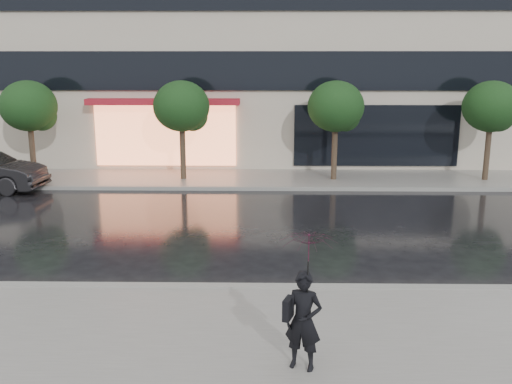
{
  "coord_description": "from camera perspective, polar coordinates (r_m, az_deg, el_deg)",
  "views": [
    {
      "loc": [
        0.26,
        -12.28,
        4.83
      ],
      "look_at": [
        0.03,
        2.26,
        1.4
      ],
      "focal_mm": 40.0,
      "sensor_mm": 36.0,
      "label": 1
    }
  ],
  "objects": [
    {
      "name": "ground",
      "position": [
        13.2,
        -0.28,
        -8.19
      ],
      "size": [
        120.0,
        120.0,
        0.0
      ],
      "primitive_type": "plane",
      "color": "black",
      "rests_on": "ground"
    },
    {
      "name": "pedestrian_with_umbrella",
      "position": [
        8.69,
        5.05,
        -8.88
      ],
      "size": [
        1.11,
        1.12,
        2.21
      ],
      "rotation": [
        0.0,
        0.0,
        -0.34
      ],
      "color": "black",
      "rests_on": "sidewalk_near"
    },
    {
      "name": "tree_mid_east",
      "position": [
        22.57,
        8.13,
        8.29
      ],
      "size": [
        2.2,
        2.2,
        3.99
      ],
      "color": "#33261C",
      "rests_on": "ground"
    },
    {
      "name": "tree_far_west",
      "position": [
        24.21,
        -21.63,
        7.83
      ],
      "size": [
        2.2,
        2.2,
        3.99
      ],
      "color": "#33261C",
      "rests_on": "ground"
    },
    {
      "name": "sidewalk_near",
      "position": [
        10.22,
        -0.67,
        -14.55
      ],
      "size": [
        60.0,
        4.5,
        0.12
      ],
      "primitive_type": "cube",
      "color": "slate",
      "rests_on": "ground"
    },
    {
      "name": "curb_near",
      "position": [
        12.25,
        -0.38,
        -9.59
      ],
      "size": [
        60.0,
        0.25,
        0.14
      ],
      "primitive_type": "cube",
      "color": "gray",
      "rests_on": "ground"
    },
    {
      "name": "sidewalk_far",
      "position": [
        23.03,
        0.25,
        1.32
      ],
      "size": [
        60.0,
        3.5,
        0.12
      ],
      "primitive_type": "cube",
      "color": "slate",
      "rests_on": "ground"
    },
    {
      "name": "tree_mid_west",
      "position": [
        22.62,
        -7.29,
        8.33
      ],
      "size": [
        2.2,
        2.2,
        3.99
      ],
      "color": "#33261C",
      "rests_on": "ground"
    },
    {
      "name": "tree_far_east",
      "position": [
        24.06,
        22.58,
        7.72
      ],
      "size": [
        2.2,
        2.2,
        3.99
      ],
      "color": "#33261C",
      "rests_on": "ground"
    },
    {
      "name": "curb_far",
      "position": [
        21.32,
        0.19,
        0.37
      ],
      "size": [
        60.0,
        0.25,
        0.14
      ],
      "primitive_type": "cube",
      "color": "gray",
      "rests_on": "ground"
    }
  ]
}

